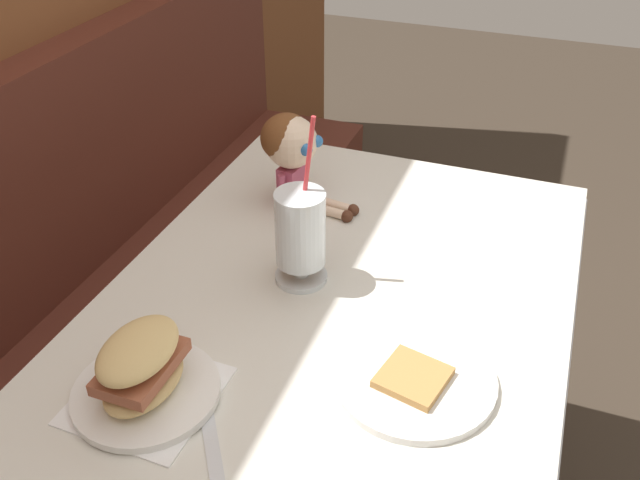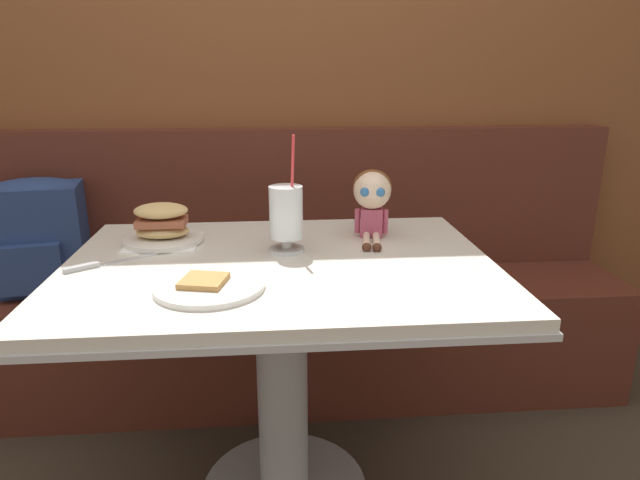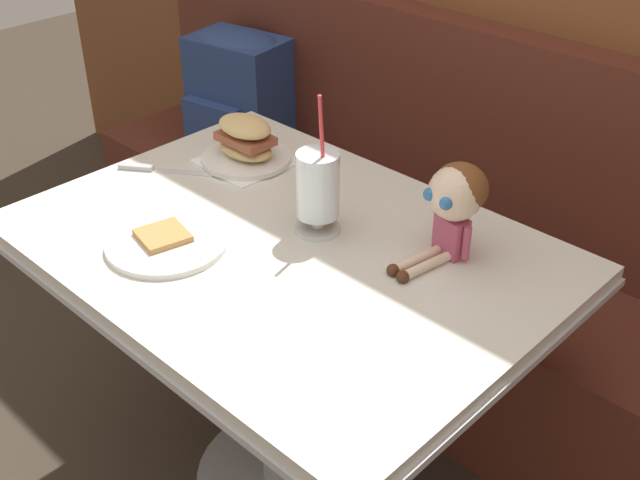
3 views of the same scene
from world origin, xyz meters
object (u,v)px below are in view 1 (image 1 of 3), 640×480
at_px(sandwich_plate, 143,374).
at_px(seated_doll, 291,147).
at_px(toast_plate, 412,378).
at_px(milkshake_glass, 300,233).

height_order(sandwich_plate, seated_doll, seated_doll).
bearing_deg(seated_doll, toast_plate, -139.27).
xyz_separation_m(toast_plate, sandwich_plate, (-0.17, 0.36, 0.04)).
bearing_deg(toast_plate, sandwich_plate, 114.65).
bearing_deg(seated_doll, sandwich_plate, -178.91).
distance_m(milkshake_glass, seated_doll, 0.28).
relative_size(milkshake_glass, seated_doll, 1.40).
distance_m(milkshake_glass, sandwich_plate, 0.37).
xyz_separation_m(toast_plate, seated_doll, (0.44, 0.37, 0.12)).
bearing_deg(milkshake_glass, seated_doll, 25.47).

